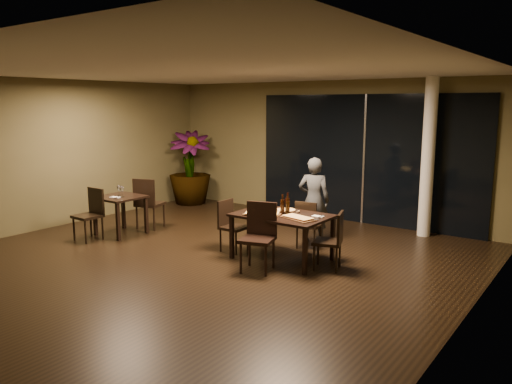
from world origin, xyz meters
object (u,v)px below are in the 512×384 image
object	(u,v)px
main_table	(282,219)
potted_plant	(190,168)
chair_main_near	(259,233)
diner	(314,200)
bottle_a	(283,204)
chair_main_far	(308,222)
bottle_c	(288,203)
chair_main_right	(333,238)
bottle_b	(288,205)
chair_side_far	(148,201)
chair_main_left	(230,223)
side_table	(120,203)
chair_side_near	(91,211)

from	to	relation	value
main_table	potted_plant	size ratio (longest dim) A/B	0.82
chair_main_near	potted_plant	world-z (taller)	potted_plant
diner	bottle_a	xyz separation A→B (m)	(0.07, -1.15, 0.13)
chair_main_far	bottle_c	xyz separation A→B (m)	(0.00, -0.66, 0.45)
main_table	chair_main_right	size ratio (longest dim) A/B	1.67
chair_main_far	bottle_b	xyz separation A→B (m)	(0.05, -0.73, 0.42)
bottle_c	main_table	bearing A→B (deg)	-108.44
chair_main_right	chair_side_far	size ratio (longest dim) A/B	0.86
main_table	chair_main_far	distance (m)	0.79
chair_main_left	bottle_a	xyz separation A→B (m)	(0.97, 0.14, 0.42)
chair_main_near	bottle_b	distance (m)	0.73
chair_main_left	chair_side_far	xyz separation A→B (m)	(-2.29, 0.19, 0.09)
main_table	diner	bearing A→B (deg)	94.43
potted_plant	side_table	bearing A→B (deg)	-71.60
diner	main_table	bearing A→B (deg)	76.85
chair_main_near	bottle_b	world-z (taller)	bottle_b
chair_main_near	chair_main_right	world-z (taller)	chair_main_near
diner	potted_plant	bearing A→B (deg)	-34.55
diner	bottle_c	bearing A→B (deg)	79.07
bottle_a	bottle_b	size ratio (longest dim) A/B	1.06
chair_main_far	chair_main_left	xyz separation A→B (m)	(-1.03, -0.87, 0.02)
chair_main_left	bottle_a	world-z (taller)	bottle_a
chair_side_far	potted_plant	world-z (taller)	potted_plant
side_table	chair_main_left	bearing A→B (deg)	9.45
chair_side_near	diner	bearing A→B (deg)	34.43
chair_side_far	diner	world-z (taller)	diner
chair_side_near	chair_main_near	bearing A→B (deg)	8.42
chair_main_left	bottle_c	distance (m)	1.13
bottle_a	bottle_b	world-z (taller)	bottle_a
chair_main_left	chair_main_near	bearing A→B (deg)	-118.89
chair_main_right	chair_side_near	world-z (taller)	chair_side_near
chair_side_far	bottle_b	xyz separation A→B (m)	(3.37, -0.06, 0.32)
side_table	potted_plant	world-z (taller)	potted_plant
chair_main_right	potted_plant	world-z (taller)	potted_plant
chair_side_near	main_table	bearing A→B (deg)	17.93
chair_side_far	chair_main_right	bearing A→B (deg)	162.49
chair_main_right	bottle_c	bearing A→B (deg)	-113.20
chair_main_far	bottle_a	size ratio (longest dim) A/B	2.68
chair_main_far	chair_side_far	xyz separation A→B (m)	(-3.32, -0.68, 0.11)
side_table	chair_side_far	size ratio (longest dim) A/B	0.77
chair_main_left	chair_side_near	world-z (taller)	chair_side_near
main_table	side_table	size ratio (longest dim) A/B	1.88
bottle_b	diner	bearing A→B (deg)	98.58
chair_main_far	chair_side_far	size ratio (longest dim) A/B	0.82
chair_main_near	bottle_b	size ratio (longest dim) A/B	3.45
chair_main_far	potted_plant	bearing A→B (deg)	-30.41
diner	bottle_b	bearing A→B (deg)	81.00
bottle_a	bottle_b	xyz separation A→B (m)	(0.10, -0.01, -0.01)
chair_main_right	diner	distance (m)	1.56
main_table	chair_main_near	xyz separation A→B (m)	(-0.01, -0.62, -0.10)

